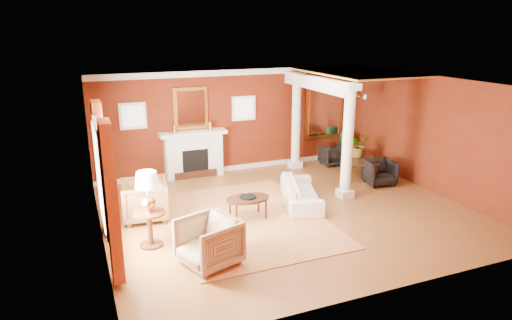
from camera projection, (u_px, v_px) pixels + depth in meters
name	position (u px, v px, depth m)	size (l,w,h in m)	color
ground	(288.00, 212.00, 10.36)	(8.00, 8.00, 0.00)	brown
room_shell	(290.00, 125.00, 9.79)	(8.04, 7.04, 2.92)	#5A1E0C
fireplace	(194.00, 154.00, 12.65)	(1.85, 0.42, 1.29)	white
overmantel_mirror	(191.00, 108.00, 12.42)	(0.95, 0.07, 1.15)	gold
flank_window_left	(133.00, 116.00, 11.90)	(0.70, 0.07, 0.70)	white
flank_window_right	(244.00, 108.00, 13.02)	(0.70, 0.07, 0.70)	white
left_window	(105.00, 182.00, 8.02)	(0.21, 2.55, 2.60)	white
column_front	(348.00, 141.00, 10.84)	(0.36, 0.36, 2.80)	white
column_back	(296.00, 120.00, 13.24)	(0.36, 0.36, 2.80)	white
header_beam	(316.00, 83.00, 11.92)	(0.30, 3.20, 0.32)	white
amber_ceiling	(357.00, 72.00, 12.14)	(2.30, 3.40, 0.04)	#E59843
dining_mirror	(324.00, 111.00, 14.04)	(1.30, 0.07, 1.70)	gold
chandelier	(356.00, 95.00, 12.37)	(0.60, 0.62, 0.75)	#B27838
crown_trim	(235.00, 72.00, 12.64)	(8.00, 0.08, 0.16)	white
base_trim	(236.00, 167.00, 13.42)	(8.00, 0.08, 0.12)	white
rug	(245.00, 219.00, 9.95)	(3.24, 4.32, 0.02)	maroon
sofa	(301.00, 188.00, 10.75)	(1.94, 0.57, 0.76)	#F5EBCE
armchair_leopard	(144.00, 198.00, 9.84)	(0.94, 0.88, 0.97)	black
armchair_stripe	(209.00, 240.00, 7.95)	(0.92, 0.86, 0.95)	tan
coffee_table	(248.00, 199.00, 9.88)	(0.97, 0.97, 0.49)	black
coffee_book	(245.00, 192.00, 9.89)	(0.17, 0.02, 0.23)	black
side_table	(148.00, 197.00, 8.48)	(0.60, 0.60, 1.49)	black
dining_table	(359.00, 161.00, 12.79)	(1.50, 0.53, 0.84)	black
dining_chair_near	(380.00, 171.00, 12.06)	(0.71, 0.67, 0.73)	black
dining_chair_far	(332.00, 154.00, 13.79)	(0.67, 0.62, 0.69)	black
green_urn	(345.00, 150.00, 14.17)	(0.39, 0.39, 0.94)	#144122
potted_plant	(359.00, 137.00, 12.65)	(0.60, 0.67, 0.52)	#26591E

